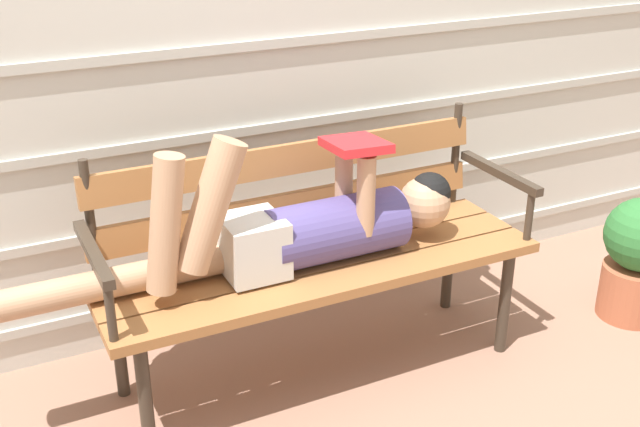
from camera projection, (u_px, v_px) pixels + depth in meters
ground_plane at (332, 385)px, 2.85m from camera, size 12.00×12.00×0.00m
park_bench at (311, 243)px, 2.79m from camera, size 1.57×0.50×0.88m
reclining_person at (296, 227)px, 2.65m from camera, size 1.68×0.27×0.53m
potted_plant at (638, 256)px, 3.19m from camera, size 0.30×0.30×0.52m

